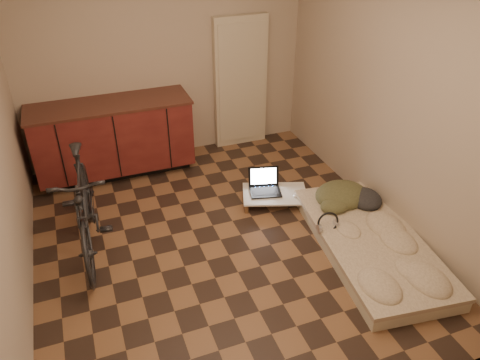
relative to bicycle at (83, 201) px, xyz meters
name	(u,v)px	position (x,y,z in m)	size (l,w,h in m)	color
room_shell	(217,120)	(1.20, -0.34, 0.76)	(3.50, 4.00, 2.60)	brown
cabinets	(114,138)	(0.45, 1.36, -0.07)	(1.84, 0.62, 0.91)	black
appliance_panel	(240,83)	(2.15, 1.60, 0.31)	(0.70, 0.10, 1.70)	beige
bicycle	(83,201)	(0.00, 0.00, 0.00)	(0.49, 1.66, 1.08)	black
futon	(370,243)	(2.50, -1.00, -0.46)	(1.13, 1.97, 0.16)	beige
clothing_pile	(348,190)	(2.62, -0.38, -0.26)	(0.60, 0.50, 0.24)	#414226
headphones	(328,222)	(2.17, -0.74, -0.30)	(0.24, 0.22, 0.16)	black
lap_desk	(275,194)	(1.98, 0.07, -0.44)	(0.81, 0.66, 0.12)	brown
laptop	(265,186)	(1.90, 0.17, -0.37)	(0.40, 0.38, 0.23)	black
mouse	(296,195)	(2.16, -0.07, -0.41)	(0.05, 0.09, 0.03)	white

